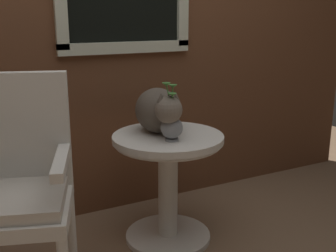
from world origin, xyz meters
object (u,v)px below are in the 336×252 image
at_px(wicker_chair, 14,181).
at_px(pewter_vase_with_ivy, 172,124).
at_px(wicker_side_table, 168,170).
at_px(cat, 159,110).

xyz_separation_m(wicker_chair, pewter_vase_with_ivy, (0.80, 0.07, 0.14)).
bearing_deg(wicker_side_table, pewter_vase_with_ivy, -107.67).
relative_size(wicker_side_table, wicker_chair, 0.61).
xyz_separation_m(wicker_side_table, pewter_vase_with_ivy, (-0.03, -0.10, 0.29)).
height_order(wicker_chair, cat, wicker_chair).
relative_size(wicker_chair, cat, 1.70).
relative_size(wicker_side_table, pewter_vase_with_ivy, 2.04).
xyz_separation_m(wicker_chair, cat, (0.81, 0.23, 0.18)).
bearing_deg(wicker_chair, pewter_vase_with_ivy, 4.87).
relative_size(wicker_side_table, cat, 1.04).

